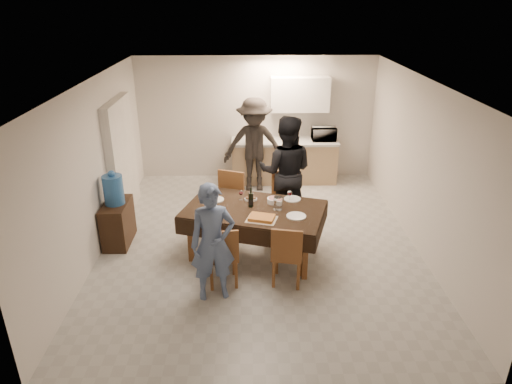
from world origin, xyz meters
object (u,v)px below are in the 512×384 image
dining_table (254,210)px  water_pitcher (278,203)px  person_kitchen (254,145)px  console (118,223)px  microwave (324,134)px  water_jug (113,190)px  person_near (213,243)px  savoury_tart (262,218)px  wine_bottle (251,197)px  person_far (286,172)px

dining_table → water_pitcher: (0.35, -0.05, 0.14)m
water_pitcher → person_kitchen: (-0.31, 2.63, 0.06)m
console → water_pitcher: size_ratio=3.81×
microwave → person_kitchen: (-1.47, -0.45, -0.09)m
water_jug → microwave: 4.54m
person_near → water_pitcher: bearing=36.2°
dining_table → person_near: size_ratio=1.42×
console → water_pitcher: (2.54, -0.46, 0.55)m
person_near → water_jug: bearing=126.6°
savoury_tart → person_near: (-0.65, -0.67, -0.02)m
wine_bottle → microwave: 3.37m
console → wine_bottle: bearing=-9.5°
person_near → console: bearing=126.6°
water_jug → microwave: bearing=35.3°
console → savoury_tart: savoury_tart is taller
water_jug → person_far: bearing=13.1°
dining_table → water_jug: (-2.19, 0.41, 0.17)m
savoury_tart → person_near: 0.93m
savoury_tart → person_kitchen: person_kitchen is taller
water_jug → person_kitchen: 3.12m
water_jug → dining_table: bearing=-10.6°
person_kitchen → person_near: bearing=-99.2°
savoury_tart → person_far: 1.51m
microwave → person_near: bearing=63.3°
microwave → wine_bottle: bearing=62.5°
console → person_kitchen: 3.18m
dining_table → person_kitchen: size_ratio=1.20×
dining_table → wine_bottle: 0.21m
person_kitchen → water_pitcher: bearing=-83.3°
water_jug → person_far: size_ratio=0.24×
savoury_tart → person_far: size_ratio=0.21×
person_far → console: bearing=22.6°
savoury_tart → person_near: bearing=-134.1°
dining_table → person_far: (0.55, 1.05, 0.21)m
savoury_tart → microwave: (1.41, 3.41, 0.23)m
dining_table → water_jug: bearing=-173.6°
water_jug → microwave: microwave is taller
water_jug → wine_bottle: size_ratio=1.49×
console → person_far: bearing=13.1°
wine_bottle → savoury_tart: size_ratio=0.76×
savoury_tart → person_kitchen: size_ratio=0.22×
microwave → person_near: person_near is taller
water_jug → microwave: (3.70, 2.62, 0.11)m
console → microwave: (3.70, 2.62, 0.70)m
console → water_jug: water_jug is taller
water_jug → person_far: (2.74, 0.64, 0.04)m
console → microwave: 4.59m
microwave → person_far: size_ratio=0.26×
savoury_tart → person_near: size_ratio=0.26×
console → microwave: size_ratio=1.51×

